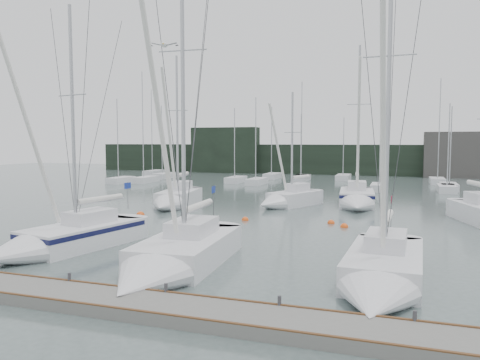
# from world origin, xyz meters

# --- Properties ---
(ground) EXTENTS (160.00, 160.00, 0.00)m
(ground) POSITION_xyz_m (0.00, 0.00, 0.00)
(ground) COLOR #4C5D5C
(ground) RESTS_ON ground
(dock) EXTENTS (24.00, 2.00, 0.40)m
(dock) POSITION_xyz_m (0.00, -5.00, 0.20)
(dock) COLOR #61615D
(dock) RESTS_ON ground
(far_treeline) EXTENTS (90.00, 4.00, 5.00)m
(far_treeline) POSITION_xyz_m (0.00, 62.00, 2.50)
(far_treeline) COLOR black
(far_treeline) RESTS_ON ground
(far_building_left) EXTENTS (12.00, 3.00, 8.00)m
(far_building_left) POSITION_xyz_m (-20.00, 60.00, 4.00)
(far_building_left) COLOR black
(far_building_left) RESTS_ON ground
(far_building_right) EXTENTS (10.00, 3.00, 7.00)m
(far_building_right) POSITION_xyz_m (18.00, 60.00, 3.50)
(far_building_right) COLOR #43413E
(far_building_right) RESTS_ON ground
(mast_forest) EXTENTS (60.27, 23.94, 14.83)m
(mast_forest) POSITION_xyz_m (2.65, 43.78, 0.47)
(mast_forest) COLOR silver
(mast_forest) RESTS_ON ground
(sailboat_near_left) EXTENTS (4.59, 9.66, 13.36)m
(sailboat_near_left) POSITION_xyz_m (-6.63, 0.65, 0.58)
(sailboat_near_left) COLOR silver
(sailboat_near_left) RESTS_ON ground
(sailboat_near_center) EXTENTS (3.79, 10.37, 16.17)m
(sailboat_near_center) POSITION_xyz_m (0.50, -0.93, 0.56)
(sailboat_near_center) COLOR silver
(sailboat_near_center) RESTS_ON ground
(sailboat_near_right) EXTENTS (3.22, 9.55, 14.93)m
(sailboat_near_right) POSITION_xyz_m (8.93, -0.42, 0.54)
(sailboat_near_right) COLOR silver
(sailboat_near_right) RESTS_ON ground
(sailboat_mid_b) EXTENTS (3.97, 8.47, 13.63)m
(sailboat_mid_b) POSITION_xyz_m (-8.41, 17.10, 0.62)
(sailboat_mid_b) COLOR silver
(sailboat_mid_b) RESTS_ON ground
(sailboat_mid_c) EXTENTS (5.03, 7.37, 10.48)m
(sailboat_mid_c) POSITION_xyz_m (0.35, 20.46, 0.57)
(sailboat_mid_c) COLOR silver
(sailboat_mid_c) RESTS_ON ground
(sailboat_mid_d) EXTENTS (3.56, 8.55, 14.53)m
(sailboat_mid_d) POSITION_xyz_m (6.17, 21.98, 0.66)
(sailboat_mid_d) COLOR silver
(sailboat_mid_d) RESTS_ON ground
(buoy_a) EXTENTS (0.50, 0.50, 0.50)m
(buoy_a) POSITION_xyz_m (-0.73, 12.93, 0.00)
(buoy_a) COLOR #F75416
(buoy_a) RESTS_ON ground
(buoy_b) EXTENTS (0.50, 0.50, 0.50)m
(buoy_b) POSITION_xyz_m (5.18, 13.61, 0.00)
(buoy_b) COLOR #F75416
(buoy_b) RESTS_ON ground
(buoy_c) EXTENTS (0.64, 0.64, 0.64)m
(buoy_c) POSITION_xyz_m (-8.80, 12.33, 0.00)
(buoy_c) COLOR #F75416
(buoy_c) RESTS_ON ground
(seagull) EXTENTS (0.97, 0.47, 0.19)m
(seagull) POSITION_xyz_m (0.94, -1.95, 9.19)
(seagull) COLOR white
(seagull) RESTS_ON ground
(buoy_d) EXTENTS (0.52, 0.52, 0.52)m
(buoy_d) POSITION_xyz_m (6.19, 12.46, 0.00)
(buoy_d) COLOR #F75416
(buoy_d) RESTS_ON ground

